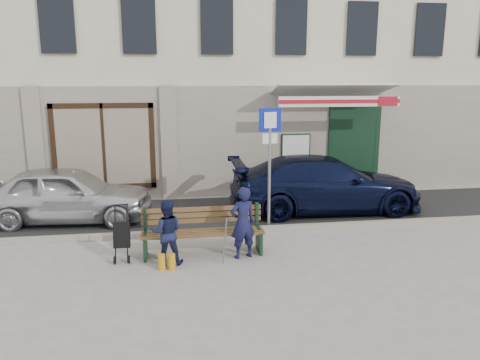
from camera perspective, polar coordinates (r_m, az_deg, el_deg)
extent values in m
plane|color=#9E9991|center=(9.21, 0.62, -9.47)|extent=(80.00, 80.00, 0.00)
cube|color=#282828|center=(12.11, -1.72, -4.05)|extent=(60.00, 3.20, 0.01)
cube|color=#9E9384|center=(10.58, -0.68, -6.18)|extent=(60.00, 0.18, 0.12)
cube|color=beige|center=(17.06, -4.11, 17.63)|extent=(20.00, 7.00, 10.00)
cube|color=#9E9384|center=(13.59, -2.71, 4.63)|extent=(20.00, 0.12, 3.20)
cube|color=maroon|center=(13.71, -16.19, 4.01)|extent=(2.50, 0.12, 2.00)
cube|color=black|center=(14.55, 13.65, 3.62)|extent=(1.60, 0.10, 2.60)
cube|color=black|center=(15.00, 12.96, 3.52)|extent=(1.25, 0.90, 2.40)
cube|color=white|center=(13.92, 6.83, 4.12)|extent=(0.80, 0.03, 0.65)
cube|color=white|center=(13.84, 10.91, 10.72)|extent=(3.40, 1.72, 0.42)
cube|color=white|center=(13.05, 12.12, 9.35)|extent=(3.40, 0.05, 0.28)
cube|color=#A41423|center=(13.02, 12.16, 9.34)|extent=(3.40, 0.02, 0.10)
imported|color=silver|center=(12.00, -20.38, -1.62)|extent=(4.14, 1.94, 1.37)
imported|color=black|center=(12.38, 10.35, -0.45)|extent=(5.01, 2.12, 1.44)
cylinder|color=gray|center=(10.56, 3.60, 0.92)|extent=(0.07, 0.07, 2.67)
cube|color=#0B1BA5|center=(10.39, 3.68, 7.31)|extent=(0.51, 0.12, 0.51)
cube|color=white|center=(10.36, 3.72, 7.30)|extent=(0.29, 0.07, 0.35)
cube|color=white|center=(10.44, 3.65, 5.07)|extent=(0.35, 0.09, 0.23)
cube|color=brown|center=(9.24, -4.53, -6.45)|extent=(2.40, 0.50, 0.04)
cube|color=brown|center=(9.42, -4.69, -4.24)|extent=(2.40, 0.10, 0.36)
cube|color=#163221|center=(9.31, -11.46, -7.99)|extent=(0.06, 0.50, 0.45)
cube|color=#163221|center=(9.45, 2.33, -7.43)|extent=(0.06, 0.50, 0.45)
cube|color=white|center=(9.22, 0.19, -6.27)|extent=(0.34, 0.25, 0.11)
cylinder|color=gray|center=(8.62, -1.88, -7.46)|extent=(0.07, 0.34, 0.96)
cylinder|color=orange|center=(8.72, -9.51, -9.87)|extent=(0.13, 0.13, 0.30)
cylinder|color=orange|center=(8.72, -8.31, -9.83)|extent=(0.13, 0.13, 0.30)
imported|color=#141639|center=(9.00, 0.34, -5.22)|extent=(0.59, 0.47, 1.41)
imported|color=#151A3C|center=(8.84, -8.94, -6.30)|extent=(0.62, 0.50, 1.24)
cylinder|color=black|center=(9.20, -15.03, -9.42)|extent=(0.03, 0.15, 0.15)
cylinder|color=black|center=(9.17, -13.38, -9.40)|extent=(0.03, 0.15, 0.15)
cube|color=black|center=(9.25, -14.22, -6.51)|extent=(0.31, 0.28, 0.52)
cylinder|color=black|center=(9.21, -14.32, -2.95)|extent=(0.29, 0.03, 0.02)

